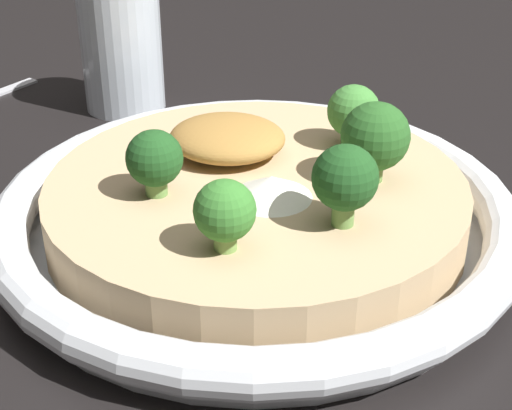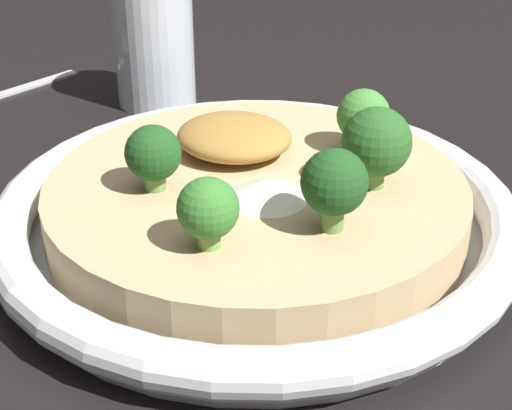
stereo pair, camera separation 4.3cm
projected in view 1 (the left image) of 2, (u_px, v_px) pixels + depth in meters
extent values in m
plane|color=black|center=(256.00, 240.00, 0.44)|extent=(6.00, 6.00, 0.00)
cylinder|color=silver|center=(256.00, 234.00, 0.44)|extent=(0.27, 0.27, 0.01)
torus|color=silver|center=(256.00, 211.00, 0.43)|extent=(0.29, 0.29, 0.02)
cylinder|color=tan|center=(256.00, 205.00, 0.43)|extent=(0.23, 0.23, 0.03)
cone|color=white|center=(271.00, 187.00, 0.41)|extent=(0.04, 0.04, 0.01)
ellipsoid|color=#A37538|center=(227.00, 138.00, 0.45)|extent=(0.07, 0.06, 0.02)
cylinder|color=#759E4C|center=(352.00, 133.00, 0.46)|extent=(0.02, 0.02, 0.02)
sphere|color=#428438|center=(354.00, 111.00, 0.45)|extent=(0.03, 0.03, 0.03)
cylinder|color=#668E47|center=(373.00, 165.00, 0.42)|extent=(0.02, 0.02, 0.02)
sphere|color=#285B23|center=(375.00, 136.00, 0.41)|extent=(0.04, 0.04, 0.04)
cylinder|color=#668E47|center=(156.00, 181.00, 0.41)|extent=(0.02, 0.02, 0.01)
sphere|color=#1E4C1E|center=(154.00, 158.00, 0.40)|extent=(0.03, 0.03, 0.03)
cylinder|color=#759E4C|center=(224.00, 235.00, 0.36)|extent=(0.01, 0.01, 0.01)
sphere|color=#387A2D|center=(223.00, 210.00, 0.36)|extent=(0.03, 0.03, 0.03)
cylinder|color=#668E47|center=(343.00, 207.00, 0.38)|extent=(0.02, 0.02, 0.02)
sphere|color=#1E4C1E|center=(345.00, 178.00, 0.37)|extent=(0.03, 0.03, 0.03)
cylinder|color=silver|center=(121.00, 46.00, 0.59)|extent=(0.06, 0.06, 0.10)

